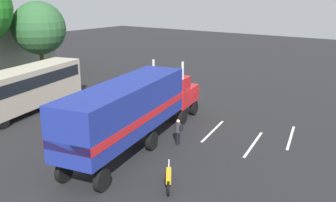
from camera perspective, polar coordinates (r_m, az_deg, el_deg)
ground_plane at (r=27.18m, az=0.58°, el=-3.01°), size 120.00×120.00×0.00m
lane_stripe_near at (r=25.33m, az=6.90°, el=-4.58°), size 4.36×0.95×0.01m
lane_stripe_mid at (r=23.63m, az=12.97°, el=-6.45°), size 4.37×0.88×0.01m
lane_stripe_far at (r=25.33m, az=18.31°, el=-5.32°), size 4.33×1.13×0.01m
semi_truck at (r=22.00m, az=-5.01°, el=-0.81°), size 14.36×5.49×4.50m
person_bystander at (r=22.65m, az=1.60°, el=-4.61°), size 0.34×0.47×1.63m
parked_bus at (r=30.75m, az=-21.00°, el=2.18°), size 11.29×5.26×3.40m
motorcycle at (r=18.05m, az=0.10°, el=-11.72°), size 1.79×1.29×1.12m
tree_left at (r=42.02m, az=-19.18°, el=10.51°), size 5.57×5.57×8.23m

